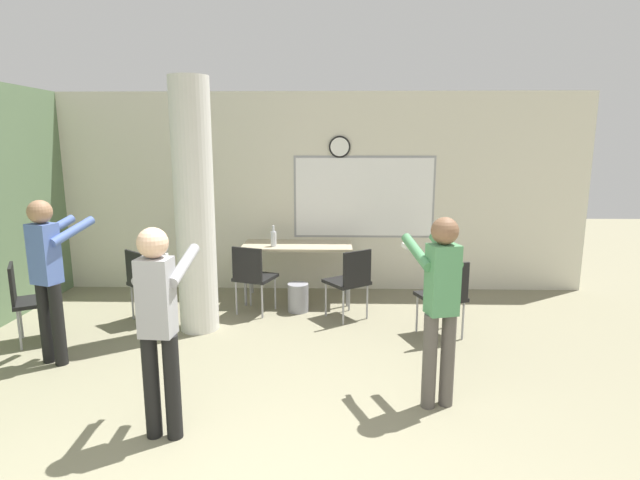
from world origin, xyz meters
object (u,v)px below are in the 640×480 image
object	(u,v)px
person_playing_front	(159,316)
chair_mid_room	(444,293)
person_watching_back	(48,269)
chair_by_left_wall	(29,297)
bottle_on_table	(274,238)
chair_table_left	(253,274)
folding_table	(297,249)
chair_near_pillar	(147,279)
person_playing_side	(440,297)
chair_table_right	(350,278)

from	to	relation	value
person_playing_front	chair_mid_room	bearing A→B (deg)	38.16
person_watching_back	person_playing_front	bearing A→B (deg)	-39.36
chair_mid_room	chair_by_left_wall	distance (m)	4.43
bottle_on_table	chair_mid_room	xyz separation A→B (m)	(1.98, -1.19, -0.36)
chair_mid_room	chair_by_left_wall	bearing A→B (deg)	-177.02
chair_table_left	person_watching_back	xyz separation A→B (m)	(-1.70, -1.45, 0.43)
folding_table	chair_by_left_wall	distance (m)	3.16
folding_table	bottle_on_table	xyz separation A→B (m)	(-0.30, -0.14, 0.17)
chair_near_pillar	person_playing_side	world-z (taller)	person_playing_side
chair_near_pillar	person_playing_side	distance (m)	3.61
chair_near_pillar	chair_table_left	distance (m)	1.25
chair_near_pillar	chair_table_right	distance (m)	2.42
bottle_on_table	person_watching_back	distance (m)	2.70
chair_table_right	person_watching_back	bearing A→B (deg)	-156.21
chair_mid_room	person_playing_side	bearing A→B (deg)	-104.38
bottle_on_table	chair_by_left_wall	xyz separation A→B (m)	(-2.44, -1.42, -0.36)
chair_table_right	person_watching_back	world-z (taller)	person_watching_back
chair_mid_room	chair_table_right	xyz separation A→B (m)	(-1.00, 0.57, 0.00)
chair_table_right	person_playing_front	world-z (taller)	person_playing_front
folding_table	person_watching_back	bearing A→B (deg)	-137.26
person_playing_front	person_playing_side	xyz separation A→B (m)	(2.06, 0.49, 0.00)
chair_mid_room	person_playing_front	world-z (taller)	person_playing_front
chair_mid_room	folding_table	bearing A→B (deg)	141.51
chair_near_pillar	chair_table_right	bearing A→B (deg)	2.46
folding_table	chair_near_pillar	distance (m)	1.95
folding_table	chair_mid_room	size ratio (longest dim) A/B	1.68
chair_table_right	chair_table_left	bearing A→B (deg)	171.97
bottle_on_table	chair_table_right	bearing A→B (deg)	-32.32
bottle_on_table	person_playing_front	bearing A→B (deg)	-98.17
chair_near_pillar	person_watching_back	size ratio (longest dim) A/B	0.55
folding_table	chair_mid_room	xyz separation A→B (m)	(1.68, -1.34, -0.20)
chair_by_left_wall	person_playing_side	distance (m)	4.25
folding_table	chair_table_left	xyz separation A→B (m)	(-0.51, -0.60, -0.20)
person_playing_front	person_playing_side	size ratio (longest dim) A/B	1.00
chair_mid_room	person_playing_front	xyz separation A→B (m)	(-2.43, -1.91, 0.40)
chair_by_left_wall	chair_table_left	xyz separation A→B (m)	(2.22, 0.97, 0.00)
chair_by_left_wall	person_playing_side	world-z (taller)	person_playing_side
chair_mid_room	chair_table_left	size ratio (longest dim) A/B	1.00
bottle_on_table	chair_table_left	size ratio (longest dim) A/B	0.32
folding_table	person_playing_side	distance (m)	3.06
chair_table_right	chair_near_pillar	bearing A→B (deg)	-177.54
chair_by_left_wall	person_watching_back	distance (m)	0.83
chair_near_pillar	chair_table_left	xyz separation A→B (m)	(1.22, 0.27, 0.00)
bottle_on_table	chair_near_pillar	bearing A→B (deg)	-153.06
chair_mid_room	person_playing_front	distance (m)	3.12
person_watching_back	chair_near_pillar	bearing A→B (deg)	67.85
bottle_on_table	chair_near_pillar	xyz separation A→B (m)	(-1.43, -0.73, -0.36)
chair_mid_room	chair_table_right	bearing A→B (deg)	150.23
folding_table	person_watching_back	distance (m)	3.02
chair_mid_room	chair_table_right	world-z (taller)	same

